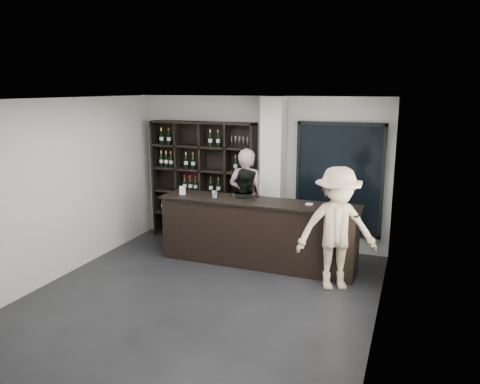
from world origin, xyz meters
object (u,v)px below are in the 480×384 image
at_px(wine_shelf, 203,181).
at_px(taster_black, 244,213).
at_px(tasting_counter, 257,233).
at_px(customer, 337,229).
at_px(taster_pink, 246,198).

relative_size(wine_shelf, taster_black, 1.45).
distance_m(wine_shelf, tasting_counter, 1.91).
distance_m(tasting_counter, customer, 1.58).
relative_size(tasting_counter, taster_black, 2.12).
xyz_separation_m(taster_pink, taster_black, (0.16, -0.55, -0.14)).
height_order(tasting_counter, taster_black, taster_black).
relative_size(tasting_counter, taster_pink, 1.80).
bearing_deg(customer, taster_black, 132.25).
height_order(taster_pink, customer, taster_pink).
bearing_deg(taster_black, customer, 164.93).
relative_size(tasting_counter, customer, 1.83).
relative_size(taster_pink, customer, 1.02).
relative_size(wine_shelf, customer, 1.26).
bearing_deg(tasting_counter, taster_pink, 121.97).
distance_m(wine_shelf, taster_black, 1.41).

